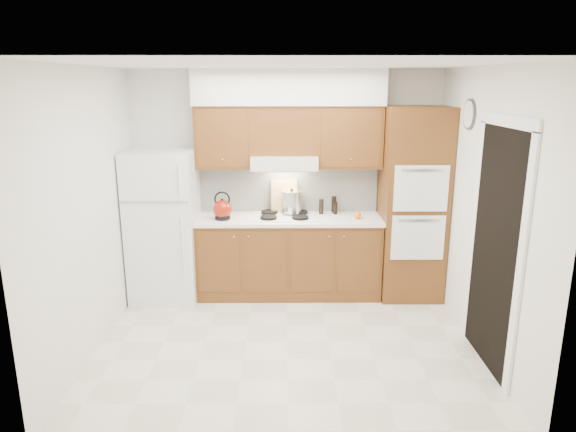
% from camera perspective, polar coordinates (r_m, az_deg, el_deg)
% --- Properties ---
extents(floor, '(3.60, 3.60, 0.00)m').
position_cam_1_polar(floor, '(5.15, -0.11, -13.76)').
color(floor, beige).
rests_on(floor, ground).
extents(ceiling, '(3.60, 3.60, 0.00)m').
position_cam_1_polar(ceiling, '(4.54, -0.12, 16.51)').
color(ceiling, white).
rests_on(ceiling, wall_back).
extents(wall_back, '(3.60, 0.02, 2.60)m').
position_cam_1_polar(wall_back, '(6.14, -0.16, 3.83)').
color(wall_back, white).
rests_on(wall_back, floor).
extents(wall_left, '(0.02, 3.00, 2.60)m').
position_cam_1_polar(wall_left, '(5.01, -21.19, 0.33)').
color(wall_left, white).
rests_on(wall_left, floor).
extents(wall_right, '(0.02, 3.00, 2.60)m').
position_cam_1_polar(wall_right, '(5.02, 20.91, 0.39)').
color(wall_right, white).
rests_on(wall_right, floor).
extents(fridge, '(0.75, 0.72, 1.72)m').
position_cam_1_polar(fridge, '(6.05, -13.57, -1.02)').
color(fridge, white).
rests_on(fridge, floor).
extents(base_cabinets, '(2.11, 0.60, 0.90)m').
position_cam_1_polar(base_cabinets, '(6.07, 0.09, -4.60)').
color(base_cabinets, brown).
rests_on(base_cabinets, floor).
extents(countertop, '(2.13, 0.62, 0.04)m').
position_cam_1_polar(countertop, '(5.93, 0.09, -0.34)').
color(countertop, white).
rests_on(countertop, base_cabinets).
extents(backsplash, '(2.11, 0.03, 0.56)m').
position_cam_1_polar(backsplash, '(6.14, 0.07, 3.08)').
color(backsplash, white).
rests_on(backsplash, countertop).
extents(oven_cabinet, '(0.70, 0.65, 2.20)m').
position_cam_1_polar(oven_cabinet, '(6.04, 13.63, 1.30)').
color(oven_cabinet, brown).
rests_on(oven_cabinet, floor).
extents(upper_cab_left, '(0.63, 0.33, 0.70)m').
position_cam_1_polar(upper_cab_left, '(5.94, -7.16, 8.72)').
color(upper_cab_left, brown).
rests_on(upper_cab_left, wall_back).
extents(upper_cab_right, '(0.73, 0.33, 0.70)m').
position_cam_1_polar(upper_cab_right, '(5.94, 6.83, 8.73)').
color(upper_cab_right, brown).
rests_on(upper_cab_right, wall_back).
extents(range_hood, '(0.75, 0.45, 0.15)m').
position_cam_1_polar(range_hood, '(5.87, -0.41, 6.06)').
color(range_hood, silver).
rests_on(range_hood, wall_back).
extents(upper_cab_over_hood, '(0.75, 0.33, 0.55)m').
position_cam_1_polar(upper_cab_over_hood, '(5.89, -0.41, 9.51)').
color(upper_cab_over_hood, brown).
rests_on(upper_cab_over_hood, range_hood).
extents(soffit, '(2.13, 0.36, 0.40)m').
position_cam_1_polar(soffit, '(5.85, 0.08, 14.13)').
color(soffit, silver).
rests_on(soffit, wall_back).
extents(cooktop, '(0.74, 0.50, 0.01)m').
position_cam_1_polar(cooktop, '(5.94, -0.40, -0.05)').
color(cooktop, white).
rests_on(cooktop, countertop).
extents(doorway, '(0.02, 0.90, 2.10)m').
position_cam_1_polar(doorway, '(4.77, 21.98, -3.57)').
color(doorway, black).
rests_on(doorway, floor).
extents(wall_clock, '(0.02, 0.30, 0.30)m').
position_cam_1_polar(wall_clock, '(5.40, 19.50, 10.62)').
color(wall_clock, '#3F3833').
rests_on(wall_clock, wall_right).
extents(kettle, '(0.26, 0.26, 0.21)m').
position_cam_1_polar(kettle, '(5.85, -7.30, 0.74)').
color(kettle, maroon).
rests_on(kettle, countertop).
extents(cutting_board, '(0.31, 0.11, 0.41)m').
position_cam_1_polar(cutting_board, '(6.08, -0.42, 2.18)').
color(cutting_board, tan).
rests_on(cutting_board, countertop).
extents(stock_pot, '(0.29, 0.29, 0.25)m').
position_cam_1_polar(stock_pot, '(6.01, 0.40, 1.58)').
color(stock_pot, silver).
rests_on(stock_pot, cooktop).
extents(condiment_a, '(0.06, 0.06, 0.19)m').
position_cam_1_polar(condiment_a, '(6.15, 5.12, 1.29)').
color(condiment_a, black).
rests_on(condiment_a, countertop).
extents(condiment_b, '(0.06, 0.06, 0.18)m').
position_cam_1_polar(condiment_b, '(6.07, 3.71, 1.05)').
color(condiment_b, black).
rests_on(condiment_b, countertop).
extents(condiment_c, '(0.06, 0.06, 0.15)m').
position_cam_1_polar(condiment_c, '(6.08, 5.28, 0.89)').
color(condiment_c, black).
rests_on(condiment_c, countertop).
extents(orange_near, '(0.08, 0.08, 0.08)m').
position_cam_1_polar(orange_near, '(5.91, 7.75, 0.08)').
color(orange_near, orange).
rests_on(orange_near, countertop).
extents(orange_far, '(0.07, 0.07, 0.07)m').
position_cam_1_polar(orange_far, '(5.95, 7.72, 0.14)').
color(orange_far, '#ED520C').
rests_on(orange_far, countertop).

